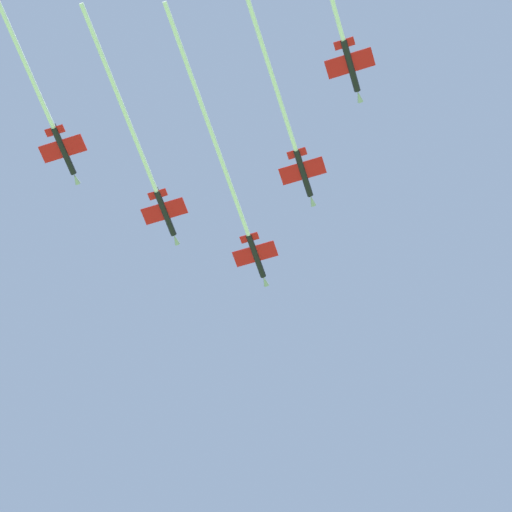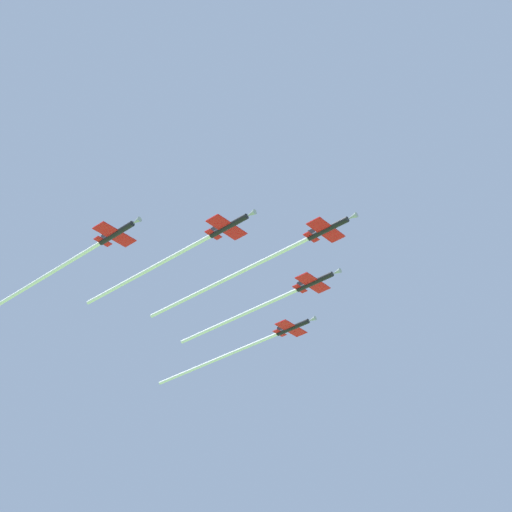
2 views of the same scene
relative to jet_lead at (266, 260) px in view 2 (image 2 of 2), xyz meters
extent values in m
cylinder|color=black|center=(-13.23, -5.72, 0.00)|extent=(8.18, 4.31, 1.03)
cone|color=#9EA3AD|center=(-17.98, -7.77, 0.00)|extent=(2.12, 1.65, 0.98)
cube|color=red|center=(-12.80, -5.53, -0.05)|extent=(5.74, 8.10, 0.17)
cube|color=red|center=(-9.83, -4.25, 0.00)|extent=(2.48, 3.46, 0.17)
cube|color=black|center=(-9.90, -4.28, 0.84)|extent=(1.44, 0.73, 1.69)
cylinder|color=white|center=(9.73, 4.21, 0.00)|extent=(38.46, 17.16, 0.72)
cylinder|color=black|center=(2.97, -11.98, 0.07)|extent=(8.18, 4.31, 1.03)
cone|color=#9EA3AD|center=(-1.77, -14.03, 0.07)|extent=(2.12, 1.65, 0.98)
cube|color=red|center=(3.40, -11.79, 0.02)|extent=(5.74, 8.10, 0.17)
cube|color=red|center=(6.37, -10.51, 0.07)|extent=(2.48, 3.46, 0.17)
cube|color=black|center=(6.30, -10.54, 0.92)|extent=(1.44, 0.73, 1.69)
cylinder|color=white|center=(21.91, -3.79, 0.07)|extent=(30.39, 13.68, 0.72)
cylinder|color=black|center=(-6.69, 10.37, -0.08)|extent=(8.18, 4.31, 1.03)
cone|color=#9EA3AD|center=(-11.43, 8.32, -0.08)|extent=(2.12, 1.65, 0.98)
cube|color=red|center=(-6.26, 10.56, -0.12)|extent=(5.74, 8.10, 0.17)
cube|color=red|center=(-3.29, 11.84, -0.08)|extent=(2.48, 3.46, 0.17)
cube|color=black|center=(-3.36, 11.81, 0.77)|extent=(1.44, 0.73, 1.69)
cylinder|color=white|center=(13.11, 18.93, -0.08)|extent=(32.12, 14.42, 0.72)
cylinder|color=black|center=(21.95, -17.04, 0.81)|extent=(8.18, 4.31, 1.03)
cone|color=#9EA3AD|center=(17.20, -19.09, 0.81)|extent=(2.12, 1.65, 0.98)
cube|color=red|center=(22.38, -16.85, 0.76)|extent=(5.74, 8.10, 0.17)
cube|color=red|center=(25.35, -15.57, 0.81)|extent=(2.48, 3.46, 0.17)
cube|color=black|center=(25.28, -15.60, 1.65)|extent=(1.44, 0.73, 1.69)
cylinder|color=white|center=(43.19, -7.85, 0.81)|extent=(35.01, 15.67, 0.72)
cylinder|color=black|center=(2.63, 27.66, -0.82)|extent=(8.18, 4.31, 1.03)
cone|color=#9EA3AD|center=(-2.12, 25.61, -0.82)|extent=(2.12, 1.65, 0.98)
cube|color=red|center=(3.06, 27.85, -0.86)|extent=(5.74, 8.10, 0.17)
cube|color=red|center=(6.03, 29.13, -0.82)|extent=(2.48, 3.46, 0.17)
cube|color=black|center=(5.96, 29.10, 0.03)|extent=(1.44, 0.73, 1.69)
cylinder|color=white|center=(24.58, 37.15, -0.82)|extent=(36.42, 16.28, 0.72)
camera|label=1|loc=(44.45, 44.56, -146.13)|focal=66.95mm
camera|label=2|loc=(-105.04, 51.21, -79.65)|focal=53.68mm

